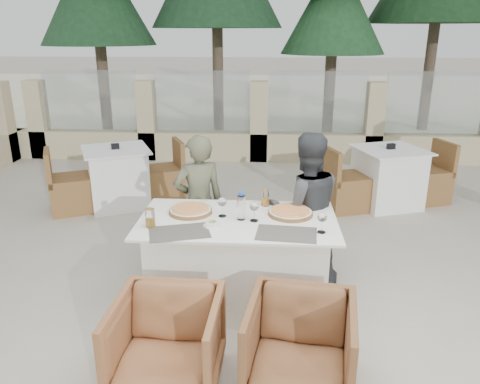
# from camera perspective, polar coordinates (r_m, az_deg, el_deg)

# --- Properties ---
(ground) EXTENTS (80.00, 80.00, 0.00)m
(ground) POSITION_cam_1_polar(r_m,az_deg,el_deg) (4.06, 0.73, -13.99)
(ground) COLOR #BDB4A1
(ground) RESTS_ON ground
(sand_patch) EXTENTS (30.00, 16.00, 0.01)m
(sand_patch) POSITION_cam_1_polar(r_m,az_deg,el_deg) (17.54, 2.95, 11.77)
(sand_patch) COLOR #F8F0CB
(sand_patch) RESTS_ON ground
(perimeter_wall_far) EXTENTS (10.00, 0.34, 1.60)m
(perimeter_wall_far) POSITION_cam_1_polar(r_m,az_deg,el_deg) (8.32, 2.34, 9.24)
(perimeter_wall_far) COLOR #CABC8E
(perimeter_wall_far) RESTS_ON ground
(pine_far_left) EXTENTS (2.42, 2.42, 5.50)m
(pine_far_left) POSITION_cam_1_polar(r_m,az_deg,el_deg) (11.04, -17.09, 21.05)
(pine_far_left) COLOR #1A3E21
(pine_far_left) RESTS_ON ground
(pine_centre) EXTENTS (2.20, 2.20, 5.00)m
(pine_centre) POSITION_cam_1_polar(r_m,az_deg,el_deg) (10.69, 11.36, 20.23)
(pine_centre) COLOR #214D28
(pine_centre) RESTS_ON ground
(dining_table) EXTENTS (1.60, 0.90, 0.77)m
(dining_table) POSITION_cam_1_polar(r_m,az_deg,el_deg) (3.95, -0.26, -8.51)
(dining_table) COLOR white
(dining_table) RESTS_ON ground
(placemat_near_left) EXTENTS (0.52, 0.41, 0.00)m
(placemat_near_left) POSITION_cam_1_polar(r_m,az_deg,el_deg) (3.58, -7.41, -4.89)
(placemat_near_left) COLOR #565249
(placemat_near_left) RESTS_ON dining_table
(placemat_near_right) EXTENTS (0.48, 0.34, 0.00)m
(placemat_near_right) POSITION_cam_1_polar(r_m,az_deg,el_deg) (3.54, 5.68, -5.08)
(placemat_near_right) COLOR #5B554E
(placemat_near_right) RESTS_ON dining_table
(pizza_left) EXTENTS (0.38, 0.38, 0.05)m
(pizza_left) POSITION_cam_1_polar(r_m,az_deg,el_deg) (3.93, -6.05, -2.23)
(pizza_left) COLOR #D4501D
(pizza_left) RESTS_ON dining_table
(pizza_right) EXTENTS (0.40, 0.40, 0.05)m
(pizza_right) POSITION_cam_1_polar(r_m,az_deg,el_deg) (3.89, 6.16, -2.45)
(pizza_right) COLOR #E84D1F
(pizza_right) RESTS_ON dining_table
(water_bottle) EXTENTS (0.07, 0.07, 0.24)m
(water_bottle) POSITION_cam_1_polar(r_m,az_deg,el_deg) (3.74, 0.13, -1.66)
(water_bottle) COLOR #A3C5D6
(water_bottle) RESTS_ON dining_table
(wine_glass_centre) EXTENTS (0.09, 0.09, 0.18)m
(wine_glass_centre) POSITION_cam_1_polar(r_m,az_deg,el_deg) (3.82, -2.18, -1.70)
(wine_glass_centre) COLOR white
(wine_glass_centre) RESTS_ON dining_table
(wine_glass_near) EXTENTS (0.08, 0.08, 0.18)m
(wine_glass_near) POSITION_cam_1_polar(r_m,az_deg,el_deg) (3.72, 1.75, -2.24)
(wine_glass_near) COLOR white
(wine_glass_near) RESTS_ON dining_table
(wine_glass_corner) EXTENTS (0.08, 0.08, 0.18)m
(wine_glass_corner) POSITION_cam_1_polar(r_m,az_deg,el_deg) (3.56, 9.96, -3.54)
(wine_glass_corner) COLOR silver
(wine_glass_corner) RESTS_ON dining_table
(beer_glass_left) EXTENTS (0.08, 0.08, 0.15)m
(beer_glass_left) POSITION_cam_1_polar(r_m,az_deg,el_deg) (3.68, -10.90, -3.13)
(beer_glass_left) COLOR #C78D1C
(beer_glass_left) RESTS_ON dining_table
(beer_glass_right) EXTENTS (0.08, 0.08, 0.14)m
(beer_glass_right) POSITION_cam_1_polar(r_m,az_deg,el_deg) (4.06, 3.11, -0.72)
(beer_glass_right) COLOR orange
(beer_glass_right) RESTS_ON dining_table
(olive_dish) EXTENTS (0.13, 0.13, 0.04)m
(olive_dish) POSITION_cam_1_polar(r_m,az_deg,el_deg) (3.66, -3.34, -3.85)
(olive_dish) COLOR white
(olive_dish) RESTS_ON dining_table
(armchair_far_left) EXTENTS (0.81, 0.82, 0.58)m
(armchair_far_left) POSITION_cam_1_polar(r_m,az_deg,el_deg) (4.70, -3.51, -5.14)
(armchair_far_left) COLOR brown
(armchair_far_left) RESTS_ON ground
(armchair_far_right) EXTENTS (0.80, 0.81, 0.58)m
(armchair_far_right) POSITION_cam_1_polar(r_m,az_deg,el_deg) (4.54, 5.44, -6.11)
(armchair_far_right) COLOR olive
(armchair_far_right) RESTS_ON ground
(armchair_near_left) EXTENTS (0.70, 0.72, 0.63)m
(armchair_near_left) POSITION_cam_1_polar(r_m,az_deg,el_deg) (3.18, -8.90, -17.87)
(armchair_near_left) COLOR #925B35
(armchair_near_left) RESTS_ON ground
(armchair_near_right) EXTENTS (0.76, 0.78, 0.63)m
(armchair_near_right) POSITION_cam_1_polar(r_m,az_deg,el_deg) (3.15, 7.30, -18.26)
(armchair_near_right) COLOR brown
(armchair_near_right) RESTS_ON ground
(diner_left) EXTENTS (0.57, 0.48, 1.33)m
(diner_left) POSITION_cam_1_polar(r_m,az_deg,el_deg) (4.46, -5.03, -1.35)
(diner_left) COLOR #5A5C43
(diner_left) RESTS_ON ground
(diner_right) EXTENTS (0.77, 0.65, 1.41)m
(diner_right) POSITION_cam_1_polar(r_m,az_deg,el_deg) (4.21, 7.94, -2.17)
(diner_right) COLOR #3C3F42
(diner_right) RESTS_ON ground
(bg_table_a) EXTENTS (1.83, 1.42, 0.77)m
(bg_table_a) POSITION_cam_1_polar(r_m,az_deg,el_deg) (6.38, -14.66, 1.74)
(bg_table_a) COLOR white
(bg_table_a) RESTS_ON ground
(bg_table_b) EXTENTS (1.81, 1.29, 0.77)m
(bg_table_b) POSITION_cam_1_polar(r_m,az_deg,el_deg) (6.47, 17.56, 1.71)
(bg_table_b) COLOR white
(bg_table_b) RESTS_ON ground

